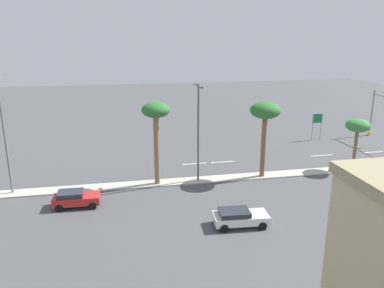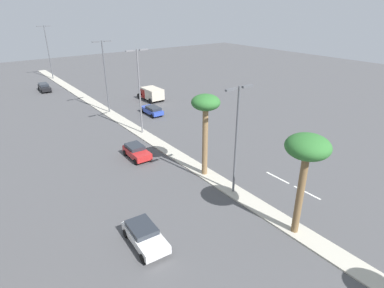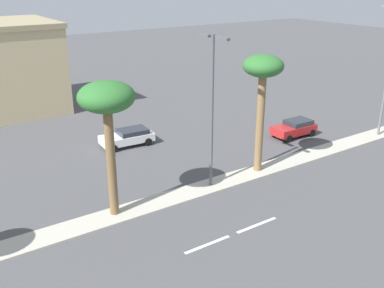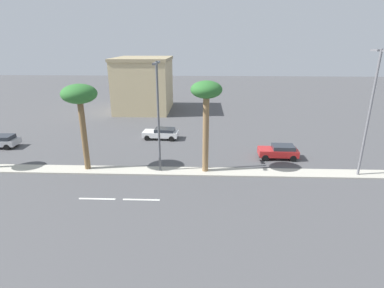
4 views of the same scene
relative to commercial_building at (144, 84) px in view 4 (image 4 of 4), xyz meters
The scene contains 10 objects.
ground_plane 31.17m from the commercial_building, 32.95° to the left, with size 160.00×160.00×0.00m, color #4C4C4F.
lane_stripe_right 31.52m from the commercial_building, ahead, with size 0.20×2.80×0.01m, color silver.
lane_stripe_center 31.93m from the commercial_building, 10.02° to the left, with size 0.20×2.80×0.01m, color silver.
commercial_building is the anchor object (origin of this frame).
palm_tree_front 25.78m from the commercial_building, ahead, with size 3.06×3.06×7.79m.
palm_tree_leading 27.86m from the commercial_building, 21.86° to the left, with size 2.69×2.69×8.13m.
street_lamp_front 26.57m from the commercial_building, 13.52° to the left, with size 2.90×0.24×9.69m.
street_lamp_left 35.41m from the commercial_building, 42.50° to the left, with size 2.90×0.24×10.69m.
sedan_red_trailing 28.61m from the commercial_building, 38.88° to the left, with size 2.02×3.94×1.40m.
sedan_white_mid 17.23m from the commercial_building, 17.37° to the left, with size 2.23×4.35×1.32m.
Camera 4 is at (25.41, 31.68, 11.38)m, focal length 28.42 mm.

